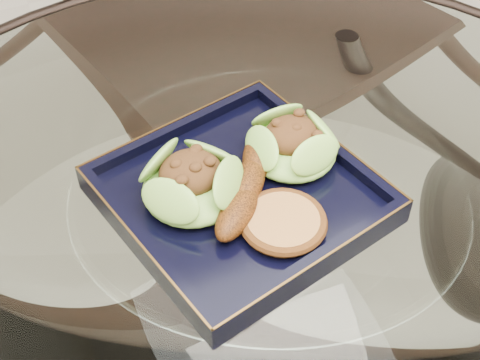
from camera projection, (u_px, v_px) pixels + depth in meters
name	position (u px, v px, depth m)	size (l,w,h in m)	color
dining_table	(264.00, 302.00, 0.87)	(1.13, 1.13, 0.77)	white
dining_chair	(217.00, 45.00, 1.27)	(0.58, 0.58, 1.08)	black
navy_plate	(240.00, 198.00, 0.76)	(0.27, 0.27, 0.02)	black
lettuce_wrap_left	(192.00, 185.00, 0.74)	(0.11, 0.11, 0.04)	#5D9A2C
lettuce_wrap_right	(292.00, 146.00, 0.78)	(0.11, 0.11, 0.04)	#5DB033
roasted_plantain	(248.00, 183.00, 0.74)	(0.17, 0.04, 0.03)	#69300B
crumb_patty	(283.00, 223.00, 0.71)	(0.08, 0.08, 0.02)	#B1793B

